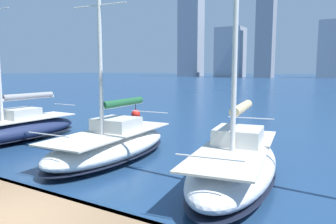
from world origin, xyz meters
TOP-DOWN VIEW (x-y plane):
  - dock_pier at (-0.00, -0.10)m, footprint 28.00×2.80m
  - city_skyline at (8.28, -161.98)m, footprint 172.50×20.80m
  - sailboat_tan at (-2.83, -6.03)m, footprint 3.65×7.69m
  - sailboat_forest at (2.78, -6.35)m, footprint 3.34×7.49m
  - sailboat_grey at (9.43, -6.29)m, footprint 2.48×7.77m
  - channel_buoy at (8.82, -16.18)m, footprint 0.70×0.70m

SIDE VIEW (x-z plane):
  - channel_buoy at x=8.82m, z-range -0.34..1.06m
  - dock_pier at x=0.00m, z-range 0.24..0.84m
  - sailboat_forest at x=2.78m, z-range -4.17..5.49m
  - sailboat_grey at x=9.43m, z-range -4.50..5.86m
  - sailboat_tan at x=-2.83m, z-range -5.69..7.20m
  - city_skyline at x=8.28m, z-range -5.56..48.63m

